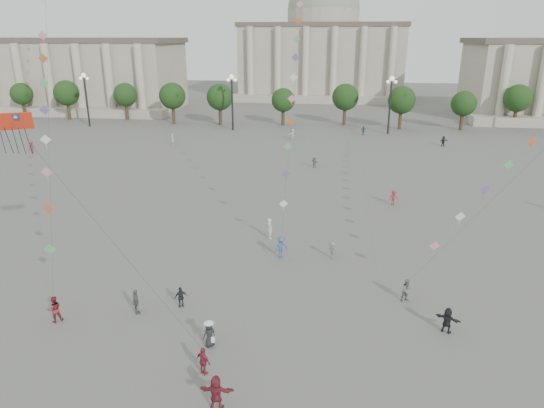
# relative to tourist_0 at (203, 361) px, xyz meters

# --- Properties ---
(ground) EXTENTS (360.00, 360.00, 0.00)m
(ground) POSITION_rel_tourist_0_xyz_m (1.35, 2.02, -0.83)
(ground) COLOR #53504E
(ground) RESTS_ON ground
(hall_west) EXTENTS (84.00, 26.22, 17.20)m
(hall_west) POSITION_rel_tourist_0_xyz_m (-73.65, 95.91, 7.59)
(hall_west) COLOR #A49789
(hall_west) RESTS_ON ground
(hall_central) EXTENTS (48.30, 34.30, 35.50)m
(hall_central) POSITION_rel_tourist_0_xyz_m (1.35, 131.24, 13.40)
(hall_central) COLOR #A49789
(hall_central) RESTS_ON ground
(tree_row) EXTENTS (137.12, 5.12, 8.00)m
(tree_row) POSITION_rel_tourist_0_xyz_m (1.35, 80.02, 4.56)
(tree_row) COLOR #332419
(tree_row) RESTS_ON ground
(lamp_post_far_west) EXTENTS (2.00, 0.90, 10.65)m
(lamp_post_far_west) POSITION_rel_tourist_0_xyz_m (-43.65, 72.02, 6.52)
(lamp_post_far_west) COLOR #262628
(lamp_post_far_west) RESTS_ON ground
(lamp_post_mid_west) EXTENTS (2.00, 0.90, 10.65)m
(lamp_post_mid_west) POSITION_rel_tourist_0_xyz_m (-13.65, 72.02, 6.52)
(lamp_post_mid_west) COLOR #262628
(lamp_post_mid_west) RESTS_ON ground
(lamp_post_mid_east) EXTENTS (2.00, 0.90, 10.65)m
(lamp_post_mid_east) POSITION_rel_tourist_0_xyz_m (16.35, 72.02, 6.52)
(lamp_post_mid_east) COLOR #262628
(lamp_post_mid_east) RESTS_ON ground
(person_crowd_0) EXTENTS (1.10, 0.92, 1.76)m
(person_crowd_0) POSITION_rel_tourist_0_xyz_m (11.63, 70.02, 0.05)
(person_crowd_0) COLOR #344B76
(person_crowd_0) RESTS_ON ground
(person_crowd_2) EXTENTS (1.03, 1.35, 1.84)m
(person_crowd_2) POSITION_rel_tourist_0_xyz_m (-41.17, 48.45, 0.09)
(person_crowd_2) COLOR maroon
(person_crowd_2) RESTS_ON ground
(person_crowd_3) EXTENTS (1.62, 1.15, 1.68)m
(person_crowd_3) POSITION_rel_tourist_0_xyz_m (13.99, 5.91, 0.01)
(person_crowd_3) COLOR black
(person_crowd_3) RESTS_ON ground
(person_crowd_4) EXTENTS (1.35, 1.81, 1.90)m
(person_crowd_4) POSITION_rel_tourist_0_xyz_m (-1.07, 64.28, 0.12)
(person_crowd_4) COLOR white
(person_crowd_4) RESTS_ON ground
(person_crowd_6) EXTENTS (1.13, 0.98, 1.51)m
(person_crowd_6) POSITION_rel_tourist_0_xyz_m (6.70, 15.60, -0.08)
(person_crowd_6) COLOR slate
(person_crowd_6) RESTS_ON ground
(person_crowd_8) EXTENTS (1.21, 0.91, 1.67)m
(person_crowd_8) POSITION_rel_tourist_0_xyz_m (13.15, 30.25, 0.00)
(person_crowd_8) COLOR maroon
(person_crowd_8) RESTS_ON ground
(person_crowd_9) EXTENTS (1.63, 1.22, 1.71)m
(person_crowd_9) POSITION_rel_tourist_0_xyz_m (24.55, 62.02, 0.02)
(person_crowd_9) COLOR black
(person_crowd_9) RESTS_ON ground
(person_crowd_10) EXTENTS (0.79, 0.79, 1.84)m
(person_crowd_10) POSITION_rel_tourist_0_xyz_m (-20.99, 57.26, 0.09)
(person_crowd_10) COLOR beige
(person_crowd_10) RESTS_ON ground
(person_crowd_12) EXTENTS (1.28, 1.27, 1.48)m
(person_crowd_12) POSITION_rel_tourist_0_xyz_m (3.76, 45.28, -0.10)
(person_crowd_12) COLOR slate
(person_crowd_12) RESTS_ON ground
(person_crowd_13) EXTENTS (0.72, 0.83, 1.92)m
(person_crowd_13) POSITION_rel_tourist_0_xyz_m (1.01, 19.21, 0.13)
(person_crowd_13) COLOR silver
(person_crowd_13) RESTS_ON ground
(tourist_0) EXTENTS (1.05, 0.83, 1.67)m
(tourist_0) POSITION_rel_tourist_0_xyz_m (0.00, 0.00, 0.00)
(tourist_0) COLOR maroon
(tourist_0) RESTS_ON ground
(tourist_2) EXTENTS (1.75, 0.60, 1.87)m
(tourist_2) POSITION_rel_tourist_0_xyz_m (1.31, -2.42, 0.10)
(tourist_2) COLOR maroon
(tourist_2) RESTS_ON ground
(tourist_3) EXTENTS (0.93, 1.10, 1.76)m
(tourist_3) POSITION_rel_tourist_0_xyz_m (-6.06, 5.39, 0.05)
(tourist_3) COLOR #5E5E63
(tourist_3) RESTS_ON ground
(tourist_4) EXTENTS (0.94, 0.76, 1.49)m
(tourist_4) POSITION_rel_tourist_0_xyz_m (-3.37, 6.61, -0.09)
(tourist_4) COLOR #222328
(tourist_4) RESTS_ON ground
(kite_flyer_0) EXTENTS (1.10, 1.06, 1.79)m
(kite_flyer_0) POSITION_rel_tourist_0_xyz_m (-10.90, 3.80, 0.06)
(kite_flyer_0) COLOR maroon
(kite_flyer_0) RESTS_ON ground
(kite_flyer_1) EXTENTS (1.40, 1.37, 1.93)m
(kite_flyer_1) POSITION_rel_tourist_0_xyz_m (2.50, 15.24, 0.13)
(kite_flyer_1) COLOR #394E82
(kite_flyer_1) RESTS_ON ground
(kite_flyer_2) EXTENTS (1.00, 0.92, 1.65)m
(kite_flyer_2) POSITION_rel_tourist_0_xyz_m (11.99, 9.45, -0.01)
(kite_flyer_2) COLOR slate
(kite_flyer_2) RESTS_ON ground
(hat_person) EXTENTS (0.92, 0.89, 1.69)m
(hat_person) POSITION_rel_tourist_0_xyz_m (-0.33, 2.53, 0.01)
(hat_person) COLOR black
(hat_person) RESTS_ON ground
(dragon_kite) EXTENTS (6.81, 2.52, 16.54)m
(dragon_kite) POSITION_rel_tourist_0_xyz_m (-11.29, 3.52, 11.44)
(dragon_kite) COLOR red
(dragon_kite) RESTS_ON ground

